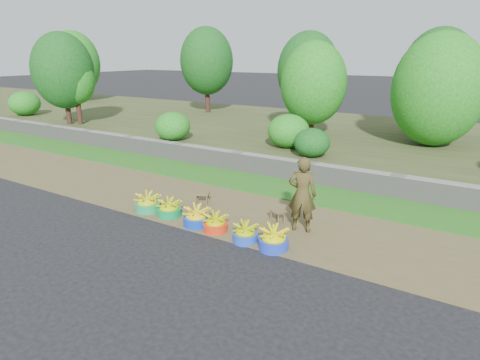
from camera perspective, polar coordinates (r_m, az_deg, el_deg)
The scene contains 15 objects.
ground_plane at distance 7.48m, azimuth -2.37°, elevation -8.60°, with size 120.00×120.00×0.00m, color black.
dirt_shoulder at distance 8.44m, azimuth 2.38°, elevation -5.36°, with size 80.00×2.50×0.02m, color brown.
grass_verge at distance 10.12m, azimuth 7.93°, elevation -1.50°, with size 80.00×1.50×0.04m, color #27691B.
retaining_wall at distance 10.79m, azimuth 9.82°, elevation 1.04°, with size 80.00×0.35×0.55m, color gray.
earth_bank at distance 15.34m, azimuth 16.77°, elevation 5.35°, with size 80.00×10.00×0.50m, color #3F4723.
vegetation at distance 15.71m, azimuth 5.15°, elevation 14.63°, with size 34.72×8.38×4.12m.
basin_a at distance 8.95m, azimuth -13.02°, elevation -3.29°, with size 0.54×0.54×0.40m.
basin_b at distance 8.58m, azimuth -10.05°, elevation -4.09°, with size 0.50×0.50×0.37m.
basin_c at distance 8.05m, azimuth -6.22°, elevation -5.32°, with size 0.53×0.53×0.40m.
basin_d at distance 7.78m, azimuth -3.54°, elevation -6.23°, with size 0.47×0.47×0.35m.
basin_e at distance 7.37m, azimuth 0.73°, elevation -7.63°, with size 0.47×0.47×0.35m.
basin_f at distance 7.12m, azimuth 4.80°, elevation -8.46°, with size 0.53×0.53×0.40m.
stool_left at distance 9.08m, azimuth -5.43°, elevation -2.14°, with size 0.40×0.36×0.29m.
stool_right at distance 8.14m, azimuth 5.39°, elevation -4.62°, with size 0.37×0.33×0.27m.
vendor_woman at distance 7.65m, azimuth 8.85°, elevation -2.05°, with size 0.54×0.35×1.47m, color black.
Camera 1 is at (3.77, -5.55, 3.29)m, focal length 30.00 mm.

